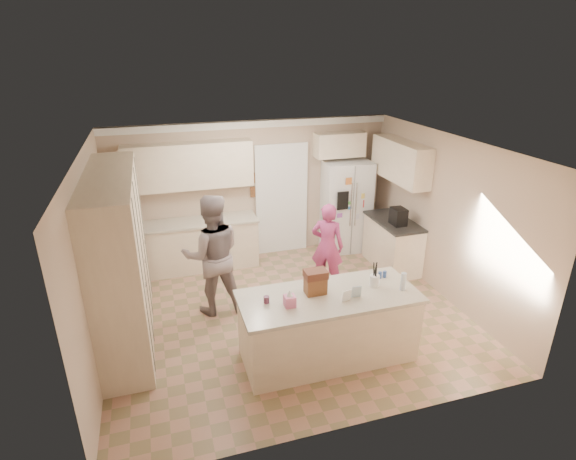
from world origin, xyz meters
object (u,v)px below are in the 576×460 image
object	(u,v)px
coffee_maker	(398,216)
dollhouse_body	(315,285)
island_base	(328,327)
teen_boy	(213,255)
utensil_crock	(374,281)
refrigerator	(345,206)
tissue_box	(290,301)
teen_girl	(327,246)

from	to	relation	value
coffee_maker	dollhouse_body	world-z (taller)	coffee_maker
island_base	teen_boy	size ratio (longest dim) A/B	1.17
utensil_crock	teen_boy	distance (m)	2.42
refrigerator	dollhouse_body	size ratio (longest dim) A/B	6.92
island_base	teen_boy	xyz separation A→B (m)	(-1.24, 1.56, 0.50)
utensil_crock	tissue_box	size ratio (longest dim) A/B	1.07
teen_boy	teen_girl	distance (m)	1.94
tissue_box	refrigerator	bearing A→B (deg)	56.46
tissue_box	utensil_crock	bearing A→B (deg)	7.13
island_base	tissue_box	bearing A→B (deg)	-169.70
refrigerator	island_base	distance (m)	3.53
refrigerator	utensil_crock	bearing A→B (deg)	-102.38
island_base	refrigerator	bearing A→B (deg)	63.08
utensil_crock	coffee_maker	bearing A→B (deg)	52.88
refrigerator	teen_girl	bearing A→B (deg)	-119.21
refrigerator	teen_girl	size ratio (longest dim) A/B	1.21
teen_boy	teen_girl	xyz separation A→B (m)	(1.92, 0.20, -0.19)
utensil_crock	tissue_box	world-z (taller)	utensil_crock
dollhouse_body	coffee_maker	bearing A→B (deg)	39.29
tissue_box	teen_girl	world-z (taller)	teen_girl
tissue_box	dollhouse_body	bearing A→B (deg)	26.57
refrigerator	dollhouse_body	bearing A→B (deg)	-115.31
teen_girl	dollhouse_body	bearing A→B (deg)	97.24
teen_girl	utensil_crock	bearing A→B (deg)	122.74
tissue_box	dollhouse_body	xyz separation A→B (m)	(0.40, 0.20, 0.04)
refrigerator	tissue_box	bearing A→B (deg)	-118.98
refrigerator	teen_girl	xyz separation A→B (m)	(-0.91, -1.36, -0.16)
coffee_maker	tissue_box	xyz separation A→B (m)	(-2.60, -2.00, -0.07)
refrigerator	coffee_maker	distance (m)	1.32
refrigerator	coffee_maker	world-z (taller)	refrigerator
tissue_box	teen_boy	bearing A→B (deg)	112.56
refrigerator	utensil_crock	xyz separation A→B (m)	(-0.94, -3.07, 0.10)
dollhouse_body	teen_boy	world-z (taller)	teen_boy
refrigerator	teen_boy	bearing A→B (deg)	-146.59
teen_boy	coffee_maker	bearing A→B (deg)	-172.36
utensil_crock	island_base	bearing A→B (deg)	-175.60
island_base	teen_girl	world-z (taller)	teen_girl
refrigerator	island_base	size ratio (longest dim) A/B	0.82
teen_boy	teen_girl	bearing A→B (deg)	-172.21
coffee_maker	teen_girl	world-z (taller)	teen_girl
island_base	tissue_box	size ratio (longest dim) A/B	15.71
island_base	teen_girl	distance (m)	1.92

